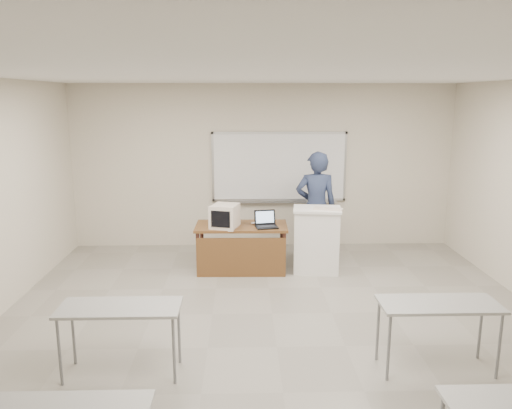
{
  "coord_description": "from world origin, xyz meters",
  "views": [
    {
      "loc": [
        -0.37,
        -5.14,
        2.75
      ],
      "look_at": [
        -0.18,
        2.2,
        1.17
      ],
      "focal_mm": 35.0,
      "sensor_mm": 36.0,
      "label": 1
    }
  ],
  "objects_px": {
    "whiteboard": "(279,168)",
    "laptop": "(267,223)",
    "podium": "(316,240)",
    "mouse": "(254,223)",
    "keyboard": "(328,209)",
    "crt_monitor": "(225,216)",
    "instructor_desk": "(241,239)",
    "presenter": "(316,207)"
  },
  "relations": [
    {
      "from": "whiteboard",
      "to": "laptop",
      "type": "xyz_separation_m",
      "value": [
        -0.3,
        -1.49,
        -0.67
      ]
    },
    {
      "from": "podium",
      "to": "mouse",
      "type": "relative_size",
      "value": 11.64
    },
    {
      "from": "laptop",
      "to": "mouse",
      "type": "xyz_separation_m",
      "value": [
        -0.2,
        0.17,
        -0.04
      ]
    },
    {
      "from": "podium",
      "to": "keyboard",
      "type": "relative_size",
      "value": 2.34
    },
    {
      "from": "whiteboard",
      "to": "keyboard",
      "type": "xyz_separation_m",
      "value": [
        0.65,
        -1.59,
        -0.43
      ]
    },
    {
      "from": "mouse",
      "to": "whiteboard",
      "type": "bearing_deg",
      "value": 47.89
    },
    {
      "from": "crt_monitor",
      "to": "laptop",
      "type": "relative_size",
      "value": 1.31
    },
    {
      "from": "instructor_desk",
      "to": "keyboard",
      "type": "bearing_deg",
      "value": -3.44
    },
    {
      "from": "podium",
      "to": "laptop",
      "type": "distance_m",
      "value": 0.85
    },
    {
      "from": "crt_monitor",
      "to": "keyboard",
      "type": "bearing_deg",
      "value": 12.88
    },
    {
      "from": "mouse",
      "to": "laptop",
      "type": "bearing_deg",
      "value": -62.3
    },
    {
      "from": "crt_monitor",
      "to": "laptop",
      "type": "height_order",
      "value": "crt_monitor"
    },
    {
      "from": "instructor_desk",
      "to": "crt_monitor",
      "type": "bearing_deg",
      "value": -175.93
    },
    {
      "from": "instructor_desk",
      "to": "presenter",
      "type": "distance_m",
      "value": 1.42
    },
    {
      "from": "whiteboard",
      "to": "instructor_desk",
      "type": "distance_m",
      "value": 1.88
    },
    {
      "from": "crt_monitor",
      "to": "presenter",
      "type": "bearing_deg",
      "value": 36.11
    },
    {
      "from": "whiteboard",
      "to": "podium",
      "type": "height_order",
      "value": "whiteboard"
    },
    {
      "from": "mouse",
      "to": "presenter",
      "type": "height_order",
      "value": "presenter"
    },
    {
      "from": "crt_monitor",
      "to": "mouse",
      "type": "relative_size",
      "value": 4.96
    },
    {
      "from": "crt_monitor",
      "to": "mouse",
      "type": "distance_m",
      "value": 0.51
    },
    {
      "from": "whiteboard",
      "to": "presenter",
      "type": "height_order",
      "value": "whiteboard"
    },
    {
      "from": "keyboard",
      "to": "mouse",
      "type": "bearing_deg",
      "value": -175.43
    },
    {
      "from": "keyboard",
      "to": "presenter",
      "type": "relative_size",
      "value": 0.24
    },
    {
      "from": "crt_monitor",
      "to": "keyboard",
      "type": "distance_m",
      "value": 1.61
    },
    {
      "from": "crt_monitor",
      "to": "laptop",
      "type": "xyz_separation_m",
      "value": [
        0.65,
        0.0,
        -0.12
      ]
    },
    {
      "from": "instructor_desk",
      "to": "crt_monitor",
      "type": "relative_size",
      "value": 3.29
    },
    {
      "from": "podium",
      "to": "presenter",
      "type": "distance_m",
      "value": 0.67
    },
    {
      "from": "whiteboard",
      "to": "crt_monitor",
      "type": "relative_size",
      "value": 5.58
    },
    {
      "from": "whiteboard",
      "to": "mouse",
      "type": "height_order",
      "value": "whiteboard"
    },
    {
      "from": "whiteboard",
      "to": "laptop",
      "type": "distance_m",
      "value": 1.66
    },
    {
      "from": "mouse",
      "to": "presenter",
      "type": "relative_size",
      "value": 0.05
    },
    {
      "from": "whiteboard",
      "to": "keyboard",
      "type": "relative_size",
      "value": 5.56
    },
    {
      "from": "crt_monitor",
      "to": "mouse",
      "type": "xyz_separation_m",
      "value": [
        0.45,
        0.17,
        -0.16
      ]
    },
    {
      "from": "instructor_desk",
      "to": "keyboard",
      "type": "distance_m",
      "value": 1.45
    },
    {
      "from": "whiteboard",
      "to": "instructor_desk",
      "type": "height_order",
      "value": "whiteboard"
    },
    {
      "from": "mouse",
      "to": "instructor_desk",
      "type": "bearing_deg",
      "value": -162.35
    },
    {
      "from": "whiteboard",
      "to": "podium",
      "type": "distance_m",
      "value": 1.82
    },
    {
      "from": "mouse",
      "to": "keyboard",
      "type": "relative_size",
      "value": 0.2
    },
    {
      "from": "laptop",
      "to": "presenter",
      "type": "xyz_separation_m",
      "value": [
        0.86,
        0.54,
        0.14
      ]
    },
    {
      "from": "podium",
      "to": "crt_monitor",
      "type": "relative_size",
      "value": 2.34
    },
    {
      "from": "crt_monitor",
      "to": "laptop",
      "type": "bearing_deg",
      "value": 16.38
    },
    {
      "from": "instructor_desk",
      "to": "keyboard",
      "type": "height_order",
      "value": "keyboard"
    }
  ]
}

